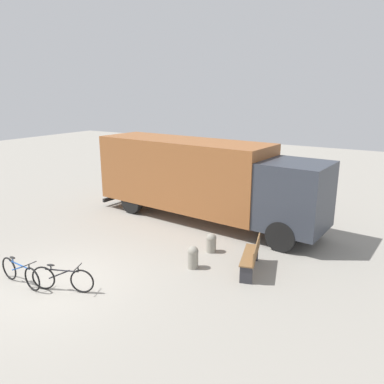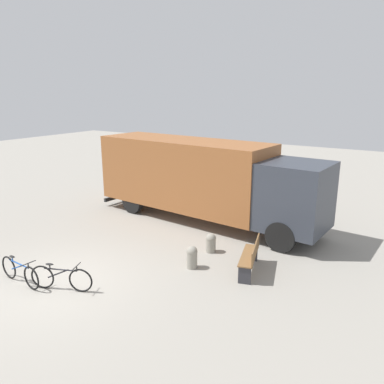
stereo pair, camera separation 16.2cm
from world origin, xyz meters
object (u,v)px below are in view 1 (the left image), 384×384
bicycle_near (20,273)px  bollard_near_bench (193,256)px  bollard_far_bench (211,242)px  delivery_truck (202,177)px  park_bench (252,255)px  bicycle_middle (62,279)px

bicycle_near → bollard_near_bench: 4.69m
bicycle_near → bollard_far_bench: bearing=56.7°
delivery_truck → bollard_far_bench: bearing=-49.5°
park_bench → bicycle_middle: size_ratio=1.02×
bicycle_near → bollard_far_bench: 5.60m
delivery_truck → bollard_near_bench: size_ratio=14.18×
delivery_truck → bollard_far_bench: size_ratio=15.36×
park_bench → bollard_far_bench: bearing=54.0°
delivery_truck → bollard_far_bench: (1.81, -2.51, -1.43)m
bollard_near_bench → bollard_far_bench: bearing=93.8°
park_bench → bollard_near_bench: bearing=97.5°
park_bench → bicycle_middle: (-3.75, -3.54, -0.16)m
bollard_near_bench → delivery_truck: bearing=116.6°
bicycle_near → bicycle_middle: (1.22, 0.36, 0.00)m
delivery_truck → bicycle_near: bearing=-97.5°
delivery_truck → bicycle_middle: (-0.30, -6.65, -1.42)m
bicycle_middle → bollard_near_bench: bicycle_middle is taller
bicycle_near → bollard_near_bench: size_ratio=2.52×
park_bench → bicycle_middle: bearing=117.6°
bicycle_middle → bollard_near_bench: bearing=30.8°
bicycle_near → bollard_near_bench: bearing=46.6°
bicycle_near → bicycle_middle: 1.27m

